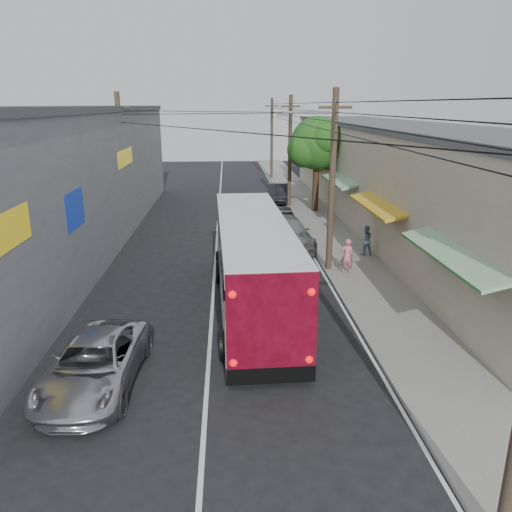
{
  "coord_description": "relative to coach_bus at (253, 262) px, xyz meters",
  "views": [
    {
      "loc": [
        0.64,
        -8.45,
        7.3
      ],
      "look_at": [
        1.66,
        9.14,
        1.95
      ],
      "focal_mm": 35.0,
      "sensor_mm": 36.0,
      "label": 1
    }
  ],
  "objects": [
    {
      "name": "sidewalk",
      "position": [
        4.97,
        10.92,
        -1.67
      ],
      "size": [
        3.0,
        80.0,
        0.12
      ],
      "primitive_type": "cube",
      "color": "slate",
      "rests_on": "ground"
    },
    {
      "name": "pedestrian_near",
      "position": [
        4.35,
        3.29,
        -0.83
      ],
      "size": [
        0.6,
        0.42,
        1.57
      ],
      "primitive_type": "imported",
      "rotation": [
        0.0,
        0.0,
        3.07
      ],
      "color": "#C7697C",
      "rests_on": "sidewalk"
    },
    {
      "name": "parked_suv",
      "position": [
        2.27,
        8.19,
        -0.97
      ],
      "size": [
        2.77,
        5.45,
        1.51
      ],
      "primitive_type": "imported",
      "rotation": [
        0.0,
        0.0,
        0.13
      ],
      "color": "gray",
      "rests_on": "ground"
    },
    {
      "name": "ground",
      "position": [
        -1.53,
        -9.08,
        -1.73
      ],
      "size": [
        120.0,
        120.0,
        0.0
      ],
      "primitive_type": "plane",
      "color": "black",
      "rests_on": "ground"
    },
    {
      "name": "parked_car_far",
      "position": [
        3.07,
        21.0,
        -1.04
      ],
      "size": [
        1.92,
        4.34,
        1.39
      ],
      "primitive_type": "imported",
      "rotation": [
        0.0,
        0.0,
        -0.11
      ],
      "color": "black",
      "rests_on": "ground"
    },
    {
      "name": "parked_car_mid",
      "position": [
        2.27,
        11.31,
        -0.98
      ],
      "size": [
        2.17,
        4.55,
        1.5
      ],
      "primitive_type": "imported",
      "rotation": [
        0.0,
        0.0,
        -0.09
      ],
      "color": "black",
      "rests_on": "ground"
    },
    {
      "name": "pedestrian_far",
      "position": [
        5.93,
        6.05,
        -0.86
      ],
      "size": [
        0.75,
        0.6,
        1.49
      ],
      "primitive_type": "imported",
      "rotation": [
        0.0,
        0.0,
        3.19
      ],
      "color": "#7B97B4",
      "rests_on": "sidewalk"
    },
    {
      "name": "street_tree",
      "position": [
        5.34,
        16.94,
        2.94
      ],
      "size": [
        4.4,
        4.0,
        6.6
      ],
      "color": "#3F2B19",
      "rests_on": "ground"
    },
    {
      "name": "coach_bus",
      "position": [
        0.0,
        0.0,
        0.0
      ],
      "size": [
        2.98,
        11.66,
        3.34
      ],
      "rotation": [
        0.0,
        0.0,
        0.03
      ],
      "color": "silver",
      "rests_on": "ground"
    },
    {
      "name": "utility_poles",
      "position": [
        1.6,
        11.24,
        2.4
      ],
      "size": [
        11.8,
        45.28,
        8.0
      ],
      "color": "#473828",
      "rests_on": "ground"
    },
    {
      "name": "building_left",
      "position": [
        -10.03,
        8.91,
        1.92
      ],
      "size": [
        7.2,
        36.0,
        7.25
      ],
      "color": "gray",
      "rests_on": "ground"
    },
    {
      "name": "jeepney",
      "position": [
        -4.51,
        -5.42,
        -1.05
      ],
      "size": [
        2.48,
        4.97,
        1.35
      ],
      "primitive_type": "imported",
      "rotation": [
        0.0,
        0.0,
        -0.05
      ],
      "color": "silver",
      "rests_on": "ground"
    },
    {
      "name": "building_right",
      "position": [
        9.46,
        12.92,
        1.42
      ],
      "size": [
        7.09,
        40.0,
        6.25
      ],
      "color": "#BCAE95",
      "rests_on": "ground"
    }
  ]
}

